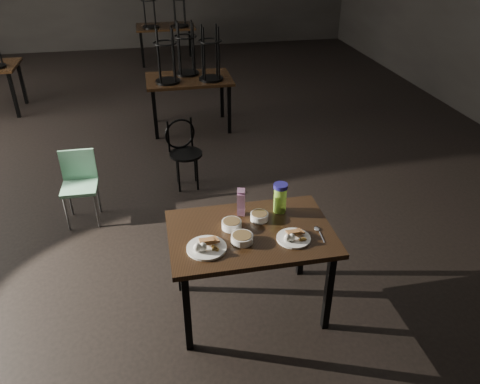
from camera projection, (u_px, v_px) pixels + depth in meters
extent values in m
plane|color=black|center=(146.00, 159.00, 6.08)|extent=(12.00, 12.00, 0.00)
cube|color=black|center=(251.00, 233.00, 3.42)|extent=(1.20, 0.80, 0.04)
cube|color=black|center=(187.00, 312.00, 3.26)|extent=(0.05, 0.05, 0.71)
cube|color=black|center=(328.00, 292.00, 3.43)|extent=(0.05, 0.05, 0.71)
cube|color=black|center=(179.00, 256.00, 3.80)|extent=(0.05, 0.05, 0.71)
cube|color=black|center=(302.00, 241.00, 3.97)|extent=(0.05, 0.05, 0.71)
cylinder|color=white|center=(207.00, 248.00, 3.23)|extent=(0.28, 0.28, 0.02)
cube|color=#955F35|center=(206.00, 237.00, 3.24)|extent=(0.10, 0.10, 0.05)
cube|color=#955F35|center=(211.00, 237.00, 3.24)|extent=(0.12, 0.12, 0.03)
ellipsoid|color=white|center=(197.00, 248.00, 3.16)|extent=(0.05, 0.05, 0.07)
ellipsoid|color=white|center=(203.00, 247.00, 3.17)|extent=(0.05, 0.05, 0.07)
cylinder|color=white|center=(294.00, 238.00, 3.33)|extent=(0.24, 0.24, 0.01)
cube|color=#955F35|center=(293.00, 229.00, 3.33)|extent=(0.09, 0.09, 0.04)
cube|color=#955F35|center=(297.00, 229.00, 3.34)|extent=(0.10, 0.10, 0.03)
ellipsoid|color=white|center=(287.00, 238.00, 3.27)|extent=(0.05, 0.05, 0.06)
ellipsoid|color=white|center=(292.00, 237.00, 3.27)|extent=(0.05, 0.05, 0.06)
cylinder|color=white|center=(232.00, 225.00, 3.43)|extent=(0.15, 0.15, 0.06)
cylinder|color=brown|center=(232.00, 222.00, 3.42)|extent=(0.12, 0.12, 0.01)
cylinder|color=white|center=(259.00, 216.00, 3.53)|extent=(0.14, 0.14, 0.05)
cylinder|color=brown|center=(259.00, 214.00, 3.52)|extent=(0.12, 0.12, 0.01)
cylinder|color=white|center=(242.00, 238.00, 3.29)|extent=(0.16, 0.16, 0.05)
cylinder|color=brown|center=(242.00, 236.00, 3.28)|extent=(0.13, 0.13, 0.01)
cube|color=#81176C|center=(241.00, 204.00, 3.56)|extent=(0.07, 0.07, 0.19)
cube|color=#81176C|center=(241.00, 191.00, 3.50)|extent=(0.07, 0.07, 0.06)
cylinder|color=#9AE041|center=(280.00, 200.00, 3.59)|extent=(0.11, 0.11, 0.21)
cylinder|color=navy|center=(281.00, 186.00, 3.53)|extent=(0.12, 0.12, 0.03)
ellipsoid|color=silver|center=(317.00, 228.00, 3.43)|extent=(0.05, 0.06, 0.01)
cube|color=silver|center=(322.00, 237.00, 3.35)|extent=(0.02, 0.14, 0.00)
cylinder|color=black|center=(186.00, 154.00, 5.26)|extent=(0.37, 0.37, 0.03)
torus|color=black|center=(180.00, 134.00, 5.29)|extent=(0.35, 0.12, 0.36)
cylinder|color=black|center=(195.00, 165.00, 5.48)|extent=(0.02, 0.02, 0.42)
cylinder|color=black|center=(177.00, 167.00, 5.44)|extent=(0.02, 0.02, 0.42)
cylinder|color=black|center=(179.00, 175.00, 5.26)|extent=(0.02, 0.02, 0.42)
cylinder|color=black|center=(197.00, 174.00, 5.30)|extent=(0.02, 0.02, 0.42)
cube|color=#7BC099|center=(80.00, 187.00, 4.66)|extent=(0.35, 0.35, 0.04)
cube|color=#7BC099|center=(78.00, 164.00, 4.70)|extent=(0.34, 0.03, 0.32)
cylinder|color=slate|center=(67.00, 213.00, 4.62)|extent=(0.02, 0.02, 0.40)
cylinder|color=slate|center=(97.00, 210.00, 4.66)|extent=(0.02, 0.02, 0.40)
cylinder|color=slate|center=(70.00, 198.00, 4.86)|extent=(0.02, 0.02, 0.40)
cylinder|color=slate|center=(98.00, 196.00, 4.91)|extent=(0.02, 0.02, 0.40)
cube|color=black|center=(14.00, 95.00, 7.15)|extent=(0.05, 0.05, 0.71)
cube|color=black|center=(22.00, 83.00, 7.69)|extent=(0.05, 0.05, 0.71)
cube|color=black|center=(189.00, 79.00, 6.62)|extent=(1.20, 0.80, 0.04)
cube|color=black|center=(155.00, 115.00, 6.45)|extent=(0.05, 0.05, 0.71)
cube|color=black|center=(229.00, 110.00, 6.63)|extent=(0.05, 0.05, 0.71)
cube|color=black|center=(153.00, 99.00, 6.99)|extent=(0.05, 0.05, 0.71)
cube|color=black|center=(222.00, 95.00, 7.17)|extent=(0.05, 0.05, 0.71)
cylinder|color=black|center=(168.00, 81.00, 6.42)|extent=(0.34, 0.34, 0.03)
torus|color=black|center=(165.00, 44.00, 6.17)|extent=(0.32, 0.32, 0.02)
cylinder|color=black|center=(173.00, 52.00, 6.34)|extent=(0.03, 0.03, 0.70)
cylinder|color=black|center=(158.00, 53.00, 6.30)|extent=(0.03, 0.03, 0.70)
cylinder|color=black|center=(159.00, 57.00, 6.14)|extent=(0.03, 0.03, 0.70)
cylinder|color=black|center=(174.00, 56.00, 6.17)|extent=(0.03, 0.03, 0.70)
cylinder|color=black|center=(211.00, 79.00, 6.53)|extent=(0.34, 0.34, 0.03)
torus|color=black|center=(210.00, 42.00, 6.27)|extent=(0.32, 0.32, 0.02)
cylinder|color=black|center=(216.00, 50.00, 6.44)|extent=(0.03, 0.03, 0.70)
cylinder|color=black|center=(202.00, 51.00, 6.41)|extent=(0.03, 0.03, 0.70)
cylinder|color=black|center=(204.00, 54.00, 6.24)|extent=(0.03, 0.03, 0.70)
cylinder|color=black|center=(219.00, 54.00, 6.27)|extent=(0.03, 0.03, 0.70)
cylinder|color=black|center=(187.00, 73.00, 6.75)|extent=(0.34, 0.34, 0.03)
torus|color=black|center=(185.00, 38.00, 6.50)|extent=(0.32, 0.32, 0.02)
cylinder|color=black|center=(192.00, 45.00, 6.67)|extent=(0.03, 0.03, 0.70)
cylinder|color=black|center=(178.00, 46.00, 6.63)|extent=(0.03, 0.03, 0.70)
cylinder|color=black|center=(179.00, 49.00, 6.47)|extent=(0.03, 0.03, 0.70)
cylinder|color=black|center=(194.00, 49.00, 6.50)|extent=(0.03, 0.03, 0.70)
cube|color=black|center=(165.00, 27.00, 9.70)|extent=(1.20, 0.80, 0.04)
cube|color=black|center=(142.00, 50.00, 9.54)|extent=(0.05, 0.05, 0.71)
cube|color=black|center=(193.00, 48.00, 9.71)|extent=(0.05, 0.05, 0.71)
cube|color=black|center=(142.00, 43.00, 10.08)|extent=(0.05, 0.05, 0.71)
cube|color=black|center=(190.00, 41.00, 10.25)|extent=(0.05, 0.05, 0.71)
cylinder|color=black|center=(151.00, 27.00, 9.51)|extent=(0.34, 0.34, 0.03)
torus|color=black|center=(148.00, 1.00, 9.25)|extent=(0.32, 0.32, 0.02)
cylinder|color=black|center=(154.00, 7.00, 9.42)|extent=(0.03, 0.03, 0.70)
cylinder|color=black|center=(144.00, 7.00, 9.39)|extent=(0.03, 0.03, 0.70)
cylinder|color=black|center=(144.00, 9.00, 9.22)|extent=(0.03, 0.03, 0.70)
cylinder|color=black|center=(154.00, 9.00, 9.26)|extent=(0.03, 0.03, 0.70)
cylinder|color=black|center=(180.00, 26.00, 9.61)|extent=(0.34, 0.34, 0.03)
torus|color=black|center=(179.00, 0.00, 9.35)|extent=(0.32, 0.32, 0.02)
cylinder|color=black|center=(184.00, 6.00, 9.52)|extent=(0.03, 0.03, 0.70)
cylinder|color=black|center=(174.00, 6.00, 9.49)|extent=(0.03, 0.03, 0.70)
cylinder|color=black|center=(175.00, 8.00, 9.32)|extent=(0.03, 0.03, 0.70)
cylinder|color=black|center=(185.00, 8.00, 9.36)|extent=(0.03, 0.03, 0.70)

